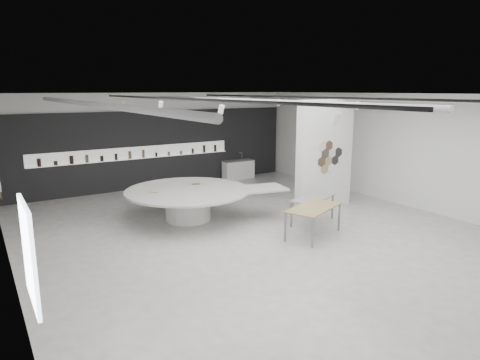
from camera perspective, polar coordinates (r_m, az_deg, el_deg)
room at (r=11.54m, az=1.59°, el=2.75°), size 12.02×14.02×3.82m
back_wall_display at (r=17.75m, az=-10.94°, el=4.05°), size 11.80×0.27×3.10m
partition_column at (r=14.58m, az=11.22°, el=3.37°), size 2.20×0.38×3.60m
display_island at (r=13.12m, az=-6.60°, el=-2.66°), size 5.10×4.45×0.97m
sample_table_wood at (r=11.73m, az=9.79°, el=-3.84°), size 1.95×1.47×0.82m
sample_table_stone at (r=12.90m, az=9.69°, el=-2.58°), size 1.71×1.32×0.79m
kitchen_counter at (r=19.20m, az=-0.23°, el=1.43°), size 1.46×0.60×1.14m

